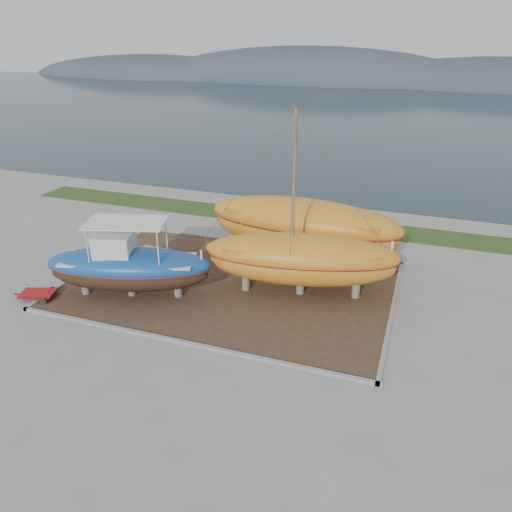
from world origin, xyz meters
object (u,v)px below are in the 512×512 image
(blue_caique, at_px, (128,259))
(orange_bare_hull, at_px, (303,232))
(red_trailer, at_px, (38,295))
(white_dinghy, at_px, (159,258))
(orange_sailboat, at_px, (303,208))

(blue_caique, relative_size, orange_bare_hull, 0.74)
(red_trailer, bearing_deg, blue_caique, 7.44)
(blue_caique, height_order, white_dinghy, blue_caique)
(blue_caique, bearing_deg, orange_sailboat, 4.31)
(orange_bare_hull, xyz_separation_m, red_trailer, (-12.47, -9.30, -1.86))
(orange_sailboat, xyz_separation_m, orange_bare_hull, (-0.94, 4.04, -3.02))
(blue_caique, height_order, red_trailer, blue_caique)
(blue_caique, xyz_separation_m, orange_sailboat, (8.74, 3.25, 2.84))
(orange_bare_hull, bearing_deg, blue_caique, -134.10)
(blue_caique, relative_size, orange_sailboat, 0.85)
(white_dinghy, xyz_separation_m, red_trailer, (-4.36, -5.67, -0.43))
(orange_sailboat, height_order, red_trailer, orange_sailboat)
(blue_caique, height_order, orange_sailboat, orange_sailboat)
(blue_caique, bearing_deg, orange_bare_hull, 26.95)
(red_trailer, bearing_deg, white_dinghy, 36.62)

